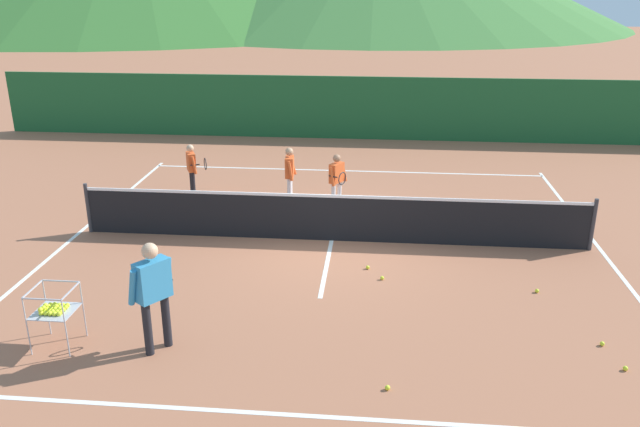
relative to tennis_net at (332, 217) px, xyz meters
name	(u,v)px	position (x,y,z in m)	size (l,w,h in m)	color
ground_plane	(332,240)	(0.00, 0.00, -0.50)	(120.00, 120.00, 0.00)	#A86647
line_baseline_near	(297,415)	(0.00, -5.54, -0.50)	(10.53, 0.08, 0.01)	white
line_baseline_far	(346,171)	(0.00, 4.96, -0.50)	(10.53, 0.08, 0.01)	white
line_sideline_west	(81,231)	(-5.27, 0.00, -0.50)	(0.08, 10.50, 0.01)	white
line_sideline_east	(601,250)	(5.27, 0.00, -0.50)	(0.08, 10.50, 0.01)	white
line_service_center	(332,240)	(0.00, 0.00, -0.50)	(0.08, 5.01, 0.01)	white
tennis_net	(332,217)	(0.00, 0.00, 0.00)	(10.17, 0.08, 1.05)	#333338
instructor	(153,287)	(-2.15, -4.25, 0.49)	(0.57, 0.81, 1.65)	black
student_0	(192,165)	(-3.55, 2.51, 0.26)	(0.59, 0.52, 1.27)	black
student_1	(290,171)	(-1.14, 2.12, 0.31)	(0.24, 0.54, 1.35)	silver
student_2	(337,177)	(-0.03, 1.89, 0.27)	(0.42, 0.70, 1.28)	silver
ball_cart	(54,309)	(-3.63, -4.28, 0.08)	(0.58, 0.58, 0.90)	#B7B7BC
tennis_ball_0	(625,368)	(4.32, -4.18, -0.47)	(0.07, 0.07, 0.07)	yellow
tennis_ball_1	(602,344)	(4.20, -3.57, -0.47)	(0.07, 0.07, 0.07)	yellow
tennis_ball_2	(537,291)	(3.63, -1.95, -0.47)	(0.07, 0.07, 0.07)	yellow
tennis_ball_4	(382,278)	(1.02, -1.70, -0.47)	(0.07, 0.07, 0.07)	yellow
tennis_ball_5	(388,388)	(1.11, -4.92, -0.47)	(0.07, 0.07, 0.07)	yellow
tennis_ball_6	(368,267)	(0.76, -1.28, -0.47)	(0.07, 0.07, 0.07)	yellow
windscreen_fence	(353,108)	(0.00, 8.68, 0.51)	(23.17, 0.08, 2.02)	#1E5B2D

